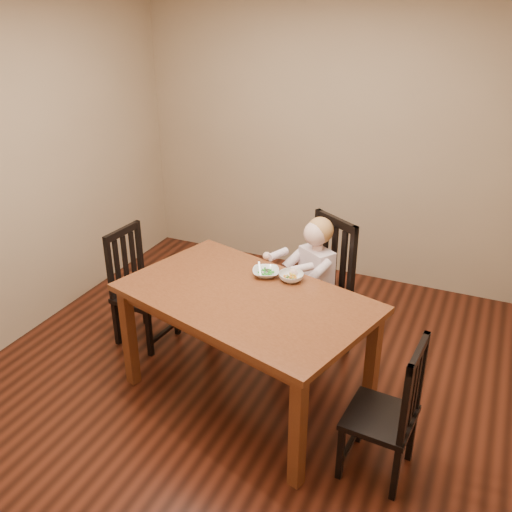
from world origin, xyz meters
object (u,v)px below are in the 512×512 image
at_px(bowl_peas, 266,273).
at_px(bowl_veg, 291,277).
at_px(chair_left, 139,289).
at_px(chair_right, 389,413).
at_px(toddler, 314,274).
at_px(dining_table, 246,308).
at_px(chair_child, 319,289).

bearing_deg(bowl_peas, bowl_veg, 1.20).
bearing_deg(bowl_peas, chair_left, 179.08).
bearing_deg(bowl_peas, chair_right, -30.69).
relative_size(toddler, bowl_peas, 3.22).
bearing_deg(toddler, dining_table, 105.48).
relative_size(chair_child, bowl_peas, 5.87).
height_order(chair_child, bowl_peas, chair_child).
relative_size(chair_child, bowl_veg, 6.29).
bearing_deg(bowl_veg, bowl_peas, -178.80).
bearing_deg(chair_right, chair_child, 40.14).
bearing_deg(chair_right, bowl_veg, 58.21).
bearing_deg(toddler, chair_right, 160.10).
relative_size(dining_table, chair_child, 1.70).
distance_m(chair_left, bowl_veg, 1.36).
distance_m(chair_child, chair_right, 1.36).
xyz_separation_m(chair_right, bowl_veg, (-0.85, 0.62, 0.41)).
bearing_deg(toddler, bowl_veg, 118.53).
xyz_separation_m(bowl_peas, bowl_veg, (0.19, 0.00, 0.00)).
height_order(dining_table, chair_right, chair_right).
relative_size(chair_right, bowl_veg, 5.35).
relative_size(chair_left, toddler, 1.60).
bearing_deg(bowl_veg, dining_table, -121.76).
relative_size(chair_left, chair_right, 1.03).
xyz_separation_m(chair_left, bowl_peas, (1.12, -0.02, 0.39)).
height_order(chair_left, bowl_veg, chair_left).
distance_m(chair_right, bowl_peas, 1.28).
xyz_separation_m(chair_child, bowl_peas, (-0.24, -0.48, 0.32)).
distance_m(chair_left, toddler, 1.41).
bearing_deg(dining_table, chair_right, -16.07).
relative_size(chair_right, bowl_peas, 4.99).
distance_m(dining_table, bowl_veg, 0.40).
bearing_deg(bowl_veg, toddler, 86.46).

